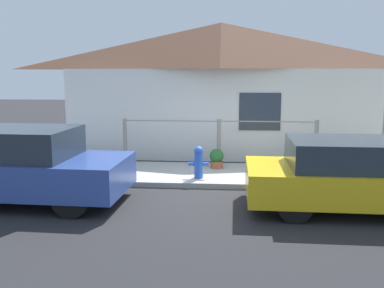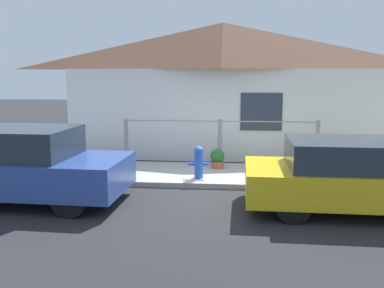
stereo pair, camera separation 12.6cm
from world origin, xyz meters
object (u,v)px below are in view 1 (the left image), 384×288
car_right (359,175)px  car_left (24,166)px  potted_plant_near_hydrant (217,158)px  fire_hydrant (199,161)px

car_right → car_left: bearing=-179.0°
car_left → potted_plant_near_hydrant: size_ratio=8.04×
car_left → fire_hydrant: (3.14, 1.67, -0.21)m
fire_hydrant → car_right: bearing=-29.7°
potted_plant_near_hydrant → car_left: bearing=-142.4°
car_right → potted_plant_near_hydrant: size_ratio=8.51×
car_right → fire_hydrant: car_right is taller
potted_plant_near_hydrant → fire_hydrant: bearing=-109.7°
fire_hydrant → potted_plant_near_hydrant: size_ratio=1.50×
car_left → car_right: 6.06m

